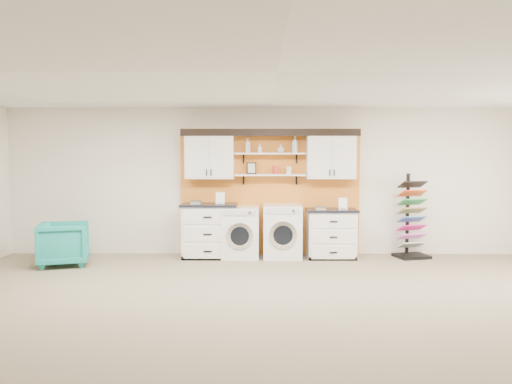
{
  "coord_description": "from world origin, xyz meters",
  "views": [
    {
      "loc": [
        -0.19,
        -5.52,
        1.88
      ],
      "look_at": [
        -0.25,
        2.3,
        1.32
      ],
      "focal_mm": 35.0,
      "sensor_mm": 36.0,
      "label": 1
    }
  ],
  "objects_px": {
    "base_cabinet_left": "(209,231)",
    "washer": "(241,232)",
    "dryer": "(282,231)",
    "armchair": "(64,244)",
    "sample_rack": "(411,230)",
    "base_cabinet_right": "(331,233)"
  },
  "relations": [
    {
      "from": "armchair",
      "to": "sample_rack",
      "type": "bearing_deg",
      "value": -99.94
    },
    {
      "from": "base_cabinet_left",
      "to": "sample_rack",
      "type": "xyz_separation_m",
      "value": [
        3.75,
        0.03,
        0.01
      ]
    },
    {
      "from": "base_cabinet_left",
      "to": "armchair",
      "type": "xyz_separation_m",
      "value": [
        -2.44,
        -0.69,
        -0.13
      ]
    },
    {
      "from": "sample_rack",
      "to": "base_cabinet_left",
      "type": "bearing_deg",
      "value": 166.19
    },
    {
      "from": "base_cabinet_left",
      "to": "base_cabinet_right",
      "type": "relative_size",
      "value": 1.11
    },
    {
      "from": "base_cabinet_right",
      "to": "armchair",
      "type": "relative_size",
      "value": 1.13
    },
    {
      "from": "washer",
      "to": "armchair",
      "type": "xyz_separation_m",
      "value": [
        -3.02,
        -0.68,
        -0.1
      ]
    },
    {
      "from": "base_cabinet_left",
      "to": "sample_rack",
      "type": "bearing_deg",
      "value": 0.5
    },
    {
      "from": "base_cabinet_right",
      "to": "sample_rack",
      "type": "xyz_separation_m",
      "value": [
        1.49,
        0.03,
        0.05
      ]
    },
    {
      "from": "washer",
      "to": "dryer",
      "type": "distance_m",
      "value": 0.77
    },
    {
      "from": "dryer",
      "to": "armchair",
      "type": "bearing_deg",
      "value": -169.81
    },
    {
      "from": "dryer",
      "to": "sample_rack",
      "type": "height_order",
      "value": "sample_rack"
    },
    {
      "from": "armchair",
      "to": "dryer",
      "type": "bearing_deg",
      "value": -96.36
    },
    {
      "from": "armchair",
      "to": "base_cabinet_left",
      "type": "bearing_deg",
      "value": -90.87
    },
    {
      "from": "base_cabinet_left",
      "to": "armchair",
      "type": "height_order",
      "value": "base_cabinet_left"
    },
    {
      "from": "base_cabinet_left",
      "to": "washer",
      "type": "height_order",
      "value": "base_cabinet_left"
    },
    {
      "from": "base_cabinet_left",
      "to": "base_cabinet_right",
      "type": "xyz_separation_m",
      "value": [
        2.26,
        0.0,
        -0.05
      ]
    },
    {
      "from": "sample_rack",
      "to": "dryer",
      "type": "bearing_deg",
      "value": 166.55
    },
    {
      "from": "washer",
      "to": "sample_rack",
      "type": "relative_size",
      "value": 0.6
    },
    {
      "from": "dryer",
      "to": "base_cabinet_left",
      "type": "bearing_deg",
      "value": 179.86
    },
    {
      "from": "base_cabinet_right",
      "to": "base_cabinet_left",
      "type": "bearing_deg",
      "value": -180.0
    },
    {
      "from": "dryer",
      "to": "armchair",
      "type": "relative_size",
      "value": 1.19
    }
  ]
}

